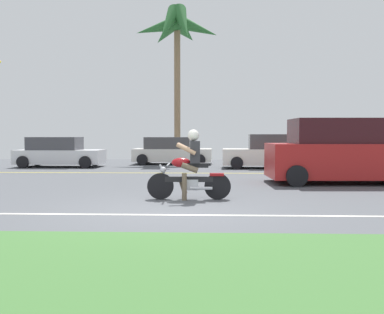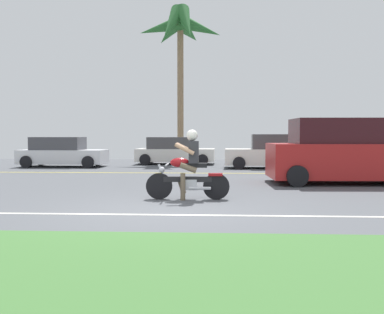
# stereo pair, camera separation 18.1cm
# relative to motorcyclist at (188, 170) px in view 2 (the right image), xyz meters

# --- Properties ---
(ground) EXTENTS (56.00, 30.00, 0.04)m
(ground) POSITION_rel_motorcyclist_xyz_m (-0.41, 1.45, -0.72)
(ground) COLOR #4C4F54
(grass_median) EXTENTS (56.00, 3.80, 0.06)m
(grass_median) POSITION_rel_motorcyclist_xyz_m (-0.41, -5.65, -0.67)
(grass_median) COLOR #3D6B33
(grass_median) RESTS_ON ground
(lane_line_near) EXTENTS (50.40, 0.12, 0.01)m
(lane_line_near) POSITION_rel_motorcyclist_xyz_m (-0.41, -2.02, -0.70)
(lane_line_near) COLOR silver
(lane_line_near) RESTS_ON ground
(lane_line_far) EXTENTS (50.40, 0.12, 0.01)m
(lane_line_far) POSITION_rel_motorcyclist_xyz_m (-0.41, 7.03, -0.70)
(lane_line_far) COLOR yellow
(lane_line_far) RESTS_ON ground
(motorcyclist) EXTENTS (1.98, 0.65, 1.66)m
(motorcyclist) POSITION_rel_motorcyclist_xyz_m (0.00, 0.00, 0.00)
(motorcyclist) COLOR black
(motorcyclist) RESTS_ON ground
(suv_nearby) EXTENTS (4.81, 2.34, 2.04)m
(suv_nearby) POSITION_rel_motorcyclist_xyz_m (4.69, 3.67, 0.29)
(suv_nearby) COLOR #AD1E1E
(suv_nearby) RESTS_ON ground
(parked_car_0) EXTENTS (4.07, 1.87, 1.42)m
(parked_car_0) POSITION_rel_motorcyclist_xyz_m (-6.69, 10.15, -0.03)
(parked_car_0) COLOR silver
(parked_car_0) RESTS_ON ground
(parked_car_1) EXTENTS (4.08, 2.06, 1.40)m
(parked_car_1) POSITION_rel_motorcyclist_xyz_m (-1.48, 12.28, -0.04)
(parked_car_1) COLOR white
(parked_car_1) RESTS_ON ground
(parked_car_2) EXTENTS (4.55, 1.94, 1.55)m
(parked_car_2) POSITION_rel_motorcyclist_xyz_m (3.43, 9.79, 0.02)
(parked_car_2) COLOR white
(parked_car_2) RESTS_ON ground
(parked_car_3) EXTENTS (4.42, 1.94, 1.55)m
(parked_car_3) POSITION_rel_motorcyclist_xyz_m (8.80, 11.34, 0.02)
(parked_car_3) COLOR #232328
(parked_car_3) RESTS_ON ground
(palm_tree_0) EXTENTS (4.83, 4.67, 8.71)m
(palm_tree_0) POSITION_rel_motorcyclist_xyz_m (-1.37, 14.44, 6.57)
(palm_tree_0) COLOR #846B4C
(palm_tree_0) RESTS_ON ground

